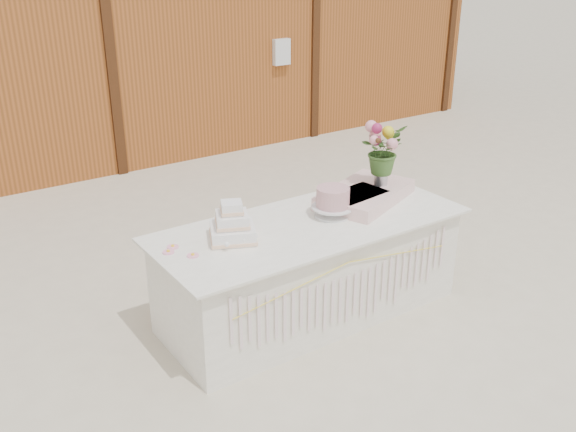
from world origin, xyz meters
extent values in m
plane|color=beige|center=(0.00, 0.00, 0.00)|extent=(80.00, 80.00, 0.00)
cube|color=#974D1F|center=(0.00, 6.00, 1.50)|extent=(12.00, 4.00, 3.00)
cube|color=white|center=(0.00, 0.00, 0.38)|extent=(2.28, 0.88, 0.75)
cube|color=white|center=(0.00, 0.00, 0.76)|extent=(2.40, 1.00, 0.02)
cube|color=white|center=(-0.62, 0.08, 0.82)|extent=(0.40, 0.40, 0.10)
cube|color=#FFC9A1|center=(-0.62, 0.08, 0.79)|extent=(0.42, 0.42, 0.02)
cube|color=white|center=(-0.62, 0.08, 0.92)|extent=(0.29, 0.29, 0.09)
cube|color=#FFC9A1|center=(-0.62, 0.08, 0.89)|extent=(0.30, 0.30, 0.02)
cube|color=white|center=(-0.62, 0.08, 1.01)|extent=(0.19, 0.19, 0.08)
cube|color=#FFC9A1|center=(-0.62, 0.08, 0.99)|extent=(0.20, 0.20, 0.02)
cylinder|color=silver|center=(0.21, 0.01, 0.78)|extent=(0.27, 0.27, 0.02)
cylinder|color=silver|center=(0.21, 0.01, 0.81)|extent=(0.08, 0.08, 0.05)
cylinder|color=silver|center=(0.21, 0.01, 0.85)|extent=(0.32, 0.32, 0.01)
cylinder|color=#D4999F|center=(0.21, 0.01, 0.93)|extent=(0.25, 0.25, 0.15)
cube|color=beige|center=(0.62, 0.11, 0.82)|extent=(0.97, 0.77, 0.11)
cylinder|color=#AEAEB2|center=(0.78, 0.10, 0.95)|extent=(0.11, 0.11, 0.15)
imported|color=#395F26|center=(0.78, 0.10, 1.22)|extent=(0.43, 0.40, 0.39)
camera|label=1|loc=(-2.60, -3.50, 2.69)|focal=40.00mm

